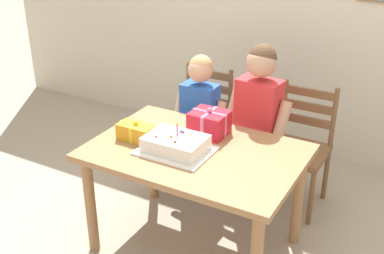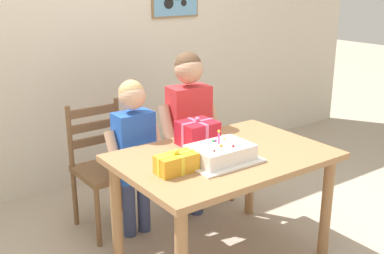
{
  "view_description": "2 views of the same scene",
  "coord_description": "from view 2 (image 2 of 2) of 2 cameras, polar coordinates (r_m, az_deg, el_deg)",
  "views": [
    {
      "loc": [
        1.27,
        -2.32,
        2.14
      ],
      "look_at": [
        -0.09,
        0.11,
        0.82
      ],
      "focal_mm": 45.31,
      "sensor_mm": 36.0,
      "label": 1
    },
    {
      "loc": [
        -1.77,
        -2.12,
        1.78
      ],
      "look_at": [
        -0.15,
        0.13,
        0.9
      ],
      "focal_mm": 44.48,
      "sensor_mm": 36.0,
      "label": 2
    }
  ],
  "objects": [
    {
      "name": "chair_left",
      "position": [
        3.51,
        -10.36,
        -4.69
      ],
      "size": [
        0.43,
        0.43,
        0.92
      ],
      "color": "brown",
      "rests_on": "ground"
    },
    {
      "name": "chair_right",
      "position": [
        3.9,
        0.63,
        -2.07
      ],
      "size": [
        0.42,
        0.42,
        0.92
      ],
      "color": "brown",
      "rests_on": "ground"
    },
    {
      "name": "child_older",
      "position": [
        3.49,
        -0.36,
        0.84
      ],
      "size": [
        0.48,
        0.28,
        1.28
      ],
      "color": "#38426B",
      "rests_on": "ground"
    },
    {
      "name": "birthday_cake",
      "position": [
        2.82,
        3.43,
        -3.2
      ],
      "size": [
        0.44,
        0.34,
        0.19
      ],
      "color": "white",
      "rests_on": "dining_table"
    },
    {
      "name": "gift_box_beside_cake",
      "position": [
        3.08,
        0.67,
        -0.73
      ],
      "size": [
        0.24,
        0.21,
        0.19
      ],
      "color": "red",
      "rests_on": "dining_table"
    },
    {
      "name": "back_wall",
      "position": [
        4.26,
        -11.11,
        10.8
      ],
      "size": [
        6.4,
        0.11,
        2.6
      ],
      "color": "beige",
      "rests_on": "ground"
    },
    {
      "name": "gift_box_red_large",
      "position": [
        2.66,
        -1.88,
        -4.36
      ],
      "size": [
        0.24,
        0.13,
        0.14
      ],
      "color": "gold",
      "rests_on": "dining_table"
    },
    {
      "name": "child_younger",
      "position": [
        3.28,
        -6.96,
        -2.0
      ],
      "size": [
        0.41,
        0.23,
        1.13
      ],
      "color": "#38426B",
      "rests_on": "ground"
    },
    {
      "name": "dining_table",
      "position": [
        2.99,
        3.81,
        -5.09
      ],
      "size": [
        1.31,
        0.89,
        0.73
      ],
      "color": "#9E7047",
      "rests_on": "ground"
    }
  ]
}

